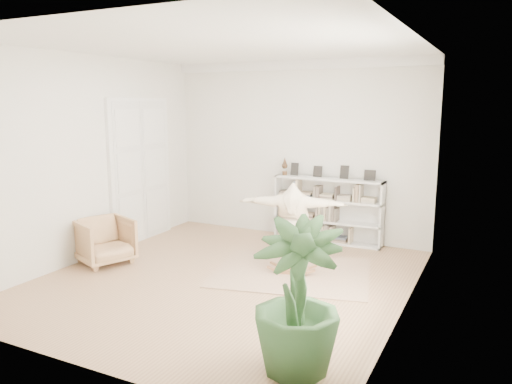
% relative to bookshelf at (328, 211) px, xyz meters
% --- Properties ---
extents(floor, '(6.00, 6.00, 0.00)m').
position_rel_bookshelf_xyz_m(floor, '(-0.74, -2.82, -0.64)').
color(floor, '#8D6549').
rests_on(floor, ground).
extents(room_shell, '(6.00, 6.00, 6.00)m').
position_rel_bookshelf_xyz_m(room_shell, '(-0.74, 0.12, 2.87)').
color(room_shell, silver).
rests_on(room_shell, floor).
extents(doors, '(0.09, 1.78, 2.92)m').
position_rel_bookshelf_xyz_m(doors, '(-3.45, -1.52, 0.76)').
color(doors, white).
rests_on(doors, floor).
extents(bookshelf, '(2.20, 0.35, 1.64)m').
position_rel_bookshelf_xyz_m(bookshelf, '(0.00, 0.00, 0.00)').
color(bookshelf, silver).
rests_on(bookshelf, floor).
extents(armchair, '(1.13, 1.12, 0.80)m').
position_rel_bookshelf_xyz_m(armchair, '(-3.04, -3.04, -0.24)').
color(armchair, tan).
rests_on(armchair, floor).
extents(rug, '(2.88, 2.51, 0.02)m').
position_rel_bookshelf_xyz_m(rug, '(0.09, -2.07, -0.63)').
color(rug, tan).
rests_on(rug, floor).
extents(rocker_board, '(0.60, 0.44, 0.12)m').
position_rel_bookshelf_xyz_m(rocker_board, '(0.09, -2.07, -0.56)').
color(rocker_board, brown).
rests_on(rocker_board, rug).
extents(person, '(1.81, 0.85, 1.42)m').
position_rel_bookshelf_xyz_m(person, '(0.09, -2.07, 0.21)').
color(person, beige).
rests_on(person, rocker_board).
extents(houseplant, '(1.06, 1.06, 1.63)m').
position_rel_bookshelf_xyz_m(houseplant, '(1.29, -4.88, 0.18)').
color(houseplant, '#294D26').
rests_on(houseplant, floor).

